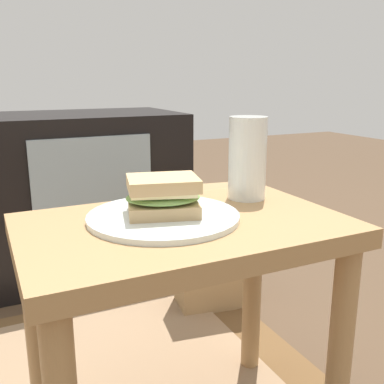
% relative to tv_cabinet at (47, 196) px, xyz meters
% --- Properties ---
extents(side_table, '(0.56, 0.36, 0.46)m').
position_rel_tv_cabinet_xyz_m(side_table, '(0.11, -0.95, 0.08)').
color(side_table, '#A37A4C').
rests_on(side_table, ground).
extents(tv_cabinet, '(0.96, 0.46, 0.58)m').
position_rel_tv_cabinet_xyz_m(tv_cabinet, '(0.00, 0.00, 0.00)').
color(tv_cabinet, black).
rests_on(tv_cabinet, ground).
extents(area_rug, '(1.23, 0.69, 0.01)m').
position_rel_tv_cabinet_xyz_m(area_rug, '(-0.12, -0.64, -0.29)').
color(area_rug, brown).
rests_on(area_rug, ground).
extents(plate, '(0.27, 0.27, 0.01)m').
position_rel_tv_cabinet_xyz_m(plate, '(0.08, -0.92, 0.17)').
color(plate, silver).
rests_on(plate, side_table).
extents(sandwich_front, '(0.15, 0.13, 0.07)m').
position_rel_tv_cabinet_xyz_m(sandwich_front, '(0.08, -0.92, 0.21)').
color(sandwich_front, tan).
rests_on(sandwich_front, plate).
extents(beer_glass, '(0.08, 0.08, 0.17)m').
position_rel_tv_cabinet_xyz_m(beer_glass, '(0.29, -0.87, 0.25)').
color(beer_glass, silver).
rests_on(beer_glass, side_table).
extents(paper_bag, '(0.24, 0.15, 0.39)m').
position_rel_tv_cabinet_xyz_m(paper_bag, '(0.42, -0.48, -0.10)').
color(paper_bag, tan).
rests_on(paper_bag, ground).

